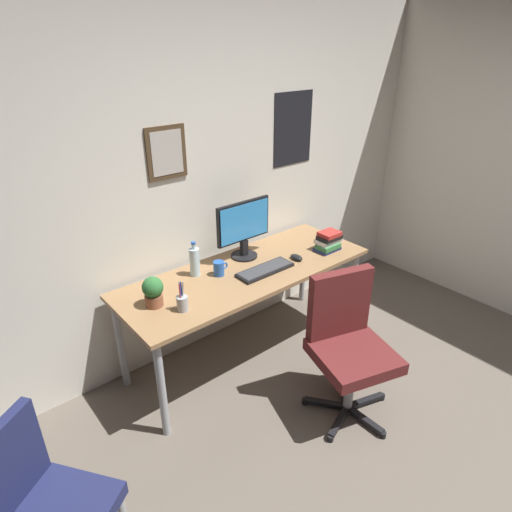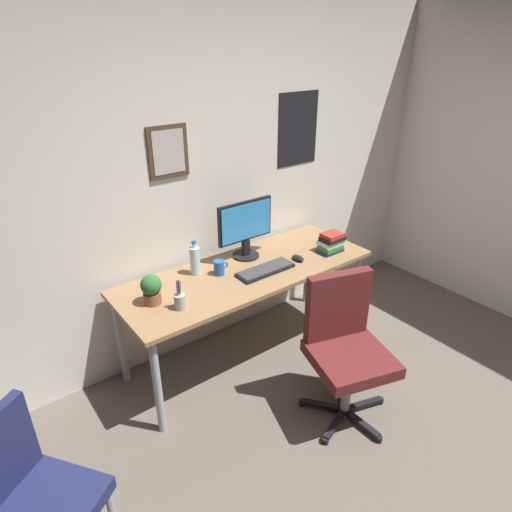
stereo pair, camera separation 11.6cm
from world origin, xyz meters
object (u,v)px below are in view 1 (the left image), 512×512
object	(u,v)px
keyboard	(265,270)
pen_cup	(182,303)
office_chair	(347,340)
book_stack_left	(329,241)
monitor	(244,227)
water_bottle	(195,261)
computer_mouse	(296,257)
side_chair	(38,506)
coffee_mug_near	(219,268)
potted_plant	(153,291)

from	to	relation	value
keyboard	pen_cup	world-z (taller)	pen_cup
office_chair	book_stack_left	xyz separation A→B (m)	(0.54, 0.67, 0.28)
monitor	water_bottle	xyz separation A→B (m)	(-0.44, -0.01, -0.13)
keyboard	water_bottle	bearing A→B (deg)	146.15
office_chair	computer_mouse	xyz separation A→B (m)	(0.24, 0.71, 0.23)
monitor	side_chair	bearing A→B (deg)	-153.55
pen_cup	keyboard	bearing A→B (deg)	4.33
water_bottle	coffee_mug_near	bearing A→B (deg)	-39.47
monitor	water_bottle	size ratio (longest dim) A/B	1.82
monitor	water_bottle	world-z (taller)	monitor
side_chair	keyboard	size ratio (longest dim) A/B	2.03
side_chair	coffee_mug_near	bearing A→B (deg)	27.65
keyboard	computer_mouse	xyz separation A→B (m)	(0.30, -0.01, 0.01)
monitor	pen_cup	distance (m)	0.83
monitor	coffee_mug_near	bearing A→B (deg)	-159.57
water_bottle	side_chair	bearing A→B (deg)	-146.85
pen_cup	side_chair	bearing A→B (deg)	-152.16
monitor	potted_plant	distance (m)	0.87
office_chair	pen_cup	size ratio (longest dim) A/B	4.75
office_chair	potted_plant	xyz separation A→B (m)	(-0.87, 0.82, 0.31)
keyboard	pen_cup	xyz separation A→B (m)	(-0.71, -0.05, 0.04)
office_chair	computer_mouse	bearing A→B (deg)	71.29
side_chair	pen_cup	distance (m)	1.21
coffee_mug_near	potted_plant	size ratio (longest dim) A/B	0.58
pen_cup	book_stack_left	size ratio (longest dim) A/B	0.91
monitor	coffee_mug_near	distance (m)	0.38
monitor	potted_plant	size ratio (longest dim) A/B	2.36
water_bottle	pen_cup	xyz separation A→B (m)	(-0.30, -0.33, -0.05)
pen_cup	book_stack_left	bearing A→B (deg)	0.21
pen_cup	office_chair	bearing A→B (deg)	-40.93
office_chair	keyboard	size ratio (longest dim) A/B	2.21
office_chair	water_bottle	size ratio (longest dim) A/B	3.76
computer_mouse	water_bottle	size ratio (longest dim) A/B	0.44
book_stack_left	side_chair	bearing A→B (deg)	-166.74
side_chair	office_chair	bearing A→B (deg)	-3.63
keyboard	computer_mouse	size ratio (longest dim) A/B	3.91
side_chair	computer_mouse	bearing A→B (deg)	16.16
computer_mouse	keyboard	bearing A→B (deg)	178.10
coffee_mug_near	pen_cup	size ratio (longest dim) A/B	0.57
monitor	pen_cup	xyz separation A→B (m)	(-0.74, -0.34, -0.19)
side_chair	keyboard	distance (m)	1.86
water_bottle	book_stack_left	distance (m)	1.06
coffee_mug_near	book_stack_left	size ratio (longest dim) A/B	0.52
water_bottle	potted_plant	distance (m)	0.44
monitor	keyboard	bearing A→B (deg)	-96.75
keyboard	office_chair	bearing A→B (deg)	-85.19
keyboard	computer_mouse	world-z (taller)	computer_mouse
water_bottle	monitor	bearing A→B (deg)	1.29
computer_mouse	monitor	bearing A→B (deg)	132.38
keyboard	computer_mouse	distance (m)	0.30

